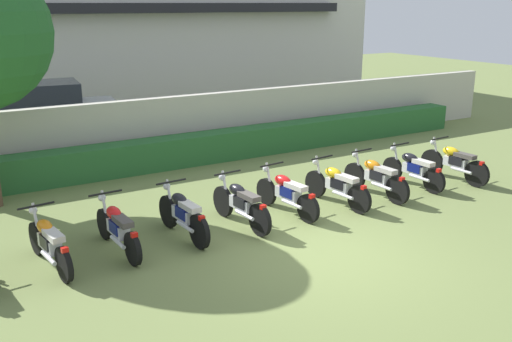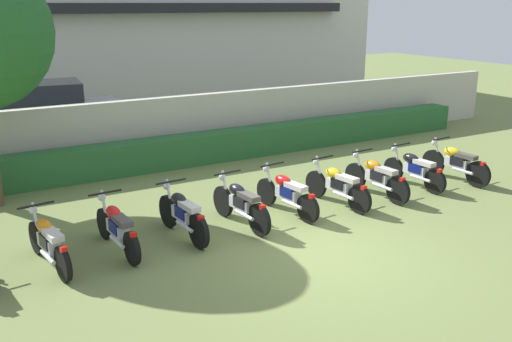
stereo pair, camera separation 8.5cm
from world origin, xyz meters
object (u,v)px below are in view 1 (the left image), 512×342
motorcycle_in_row_5 (287,193)px  motorcycle_in_row_7 (376,177)px  parked_car (38,115)px  motorcycle_in_row_3 (183,214)px  motorcycle_in_row_9 (454,162)px  motorcycle_in_row_6 (337,185)px  motorcycle_in_row_8 (413,169)px  motorcycle_in_row_2 (117,228)px  motorcycle_in_row_4 (241,203)px  motorcycle_in_row_1 (49,242)px

motorcycle_in_row_5 → motorcycle_in_row_7: 2.29m
parked_car → motorcycle_in_row_3: bearing=-77.9°
parked_car → motorcycle_in_row_9: size_ratio=2.45×
parked_car → motorcycle_in_row_6: (4.39, -8.67, -0.49)m
motorcycle_in_row_3 → motorcycle_in_row_5: 2.31m
motorcycle_in_row_3 → motorcycle_in_row_7: motorcycle_in_row_3 is taller
parked_car → motorcycle_in_row_7: size_ratio=2.45×
motorcycle_in_row_5 → motorcycle_in_row_9: size_ratio=0.98×
motorcycle_in_row_7 → motorcycle_in_row_8: bearing=-90.2°
motorcycle_in_row_3 → motorcycle_in_row_8: 5.82m
motorcycle_in_row_2 → motorcycle_in_row_3: 1.22m
motorcycle_in_row_2 → motorcycle_in_row_4: motorcycle_in_row_4 is taller
motorcycle_in_row_1 → motorcycle_in_row_3: motorcycle_in_row_3 is taller
motorcycle_in_row_5 → parked_car: bearing=13.5°
motorcycle_in_row_6 → motorcycle_in_row_9: size_ratio=0.99×
motorcycle_in_row_1 → motorcycle_in_row_6: 5.86m
motorcycle_in_row_1 → motorcycle_in_row_9: 9.39m
motorcycle_in_row_6 → motorcycle_in_row_9: bearing=-97.4°
motorcycle_in_row_5 → motorcycle_in_row_3: bearing=84.9°
motorcycle_in_row_3 → motorcycle_in_row_9: size_ratio=0.96×
parked_car → motorcycle_in_row_3: size_ratio=2.55×
motorcycle_in_row_5 → motorcycle_in_row_8: bearing=-97.2°
motorcycle_in_row_3 → motorcycle_in_row_6: motorcycle_in_row_3 is taller
motorcycle_in_row_5 → motorcycle_in_row_7: (2.29, -0.10, 0.01)m
parked_car → motorcycle_in_row_9: 11.79m
motorcycle_in_row_3 → motorcycle_in_row_6: size_ratio=0.97×
motorcycle_in_row_3 → motorcycle_in_row_8: motorcycle_in_row_3 is taller
motorcycle_in_row_4 → motorcycle_in_row_5: size_ratio=1.00×
motorcycle_in_row_1 → motorcycle_in_row_3: (2.36, 0.05, 0.02)m
motorcycle_in_row_5 → motorcycle_in_row_8: (3.51, -0.02, -0.00)m
parked_car → motorcycle_in_row_4: 8.92m
parked_car → motorcycle_in_row_1: size_ratio=2.52×
motorcycle_in_row_2 → motorcycle_in_row_4: (2.40, -0.04, 0.01)m
motorcycle_in_row_4 → motorcycle_in_row_8: bearing=-93.9°
motorcycle_in_row_1 → motorcycle_in_row_2: size_ratio=0.98×
motorcycle_in_row_8 → motorcycle_in_row_9: 1.22m
motorcycle_in_row_8 → motorcycle_in_row_9: (1.21, -0.14, 0.02)m
motorcycle_in_row_4 → motorcycle_in_row_5: motorcycle_in_row_4 is taller
motorcycle_in_row_7 → motorcycle_in_row_3: bearing=85.8°
motorcycle_in_row_6 → motorcycle_in_row_7: size_ratio=0.99×
motorcycle_in_row_1 → motorcycle_in_row_6: size_ratio=0.98×
motorcycle_in_row_2 → motorcycle_in_row_1: bearing=88.8°
parked_car → motorcycle_in_row_4: bearing=-70.4°
motorcycle_in_row_2 → motorcycle_in_row_6: (4.72, -0.04, 0.01)m
motorcycle_in_row_2 → motorcycle_in_row_5: motorcycle_in_row_5 is taller
motorcycle_in_row_2 → motorcycle_in_row_9: bearing=-94.3°
motorcycle_in_row_5 → motorcycle_in_row_6: bearing=-102.1°
motorcycle_in_row_7 → motorcycle_in_row_9: motorcycle_in_row_9 is taller
motorcycle_in_row_3 → motorcycle_in_row_7: 4.60m
motorcycle_in_row_1 → motorcycle_in_row_3: 2.36m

